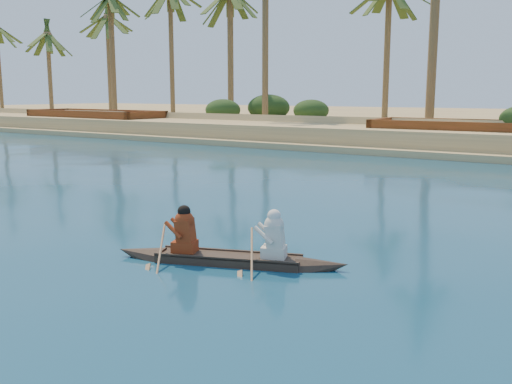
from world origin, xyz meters
The scene contains 6 objects.
sandy_embankment centered at (0.00, 46.89, 0.53)m, with size 150.00×51.00×1.50m.
palm_grove centered at (0.00, 35.00, 8.00)m, with size 110.00×14.00×16.00m, color #2A4A1A, non-canonical shape.
shrub_cluster centered at (0.00, 31.50, 1.20)m, with size 100.00×6.00×2.40m, color #1C3C16, non-canonical shape.
canoe centered at (8.00, 2.03, 0.25)m, with size 4.63×2.22×1.30m.
barge_left centered at (-24.23, 26.54, 0.77)m, with size 13.42×5.01×2.21m.
barge_mid centered at (7.56, 27.00, 0.74)m, with size 12.75×4.61×2.10m.
Camera 1 is at (14.46, -6.71, 3.32)m, focal length 40.00 mm.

